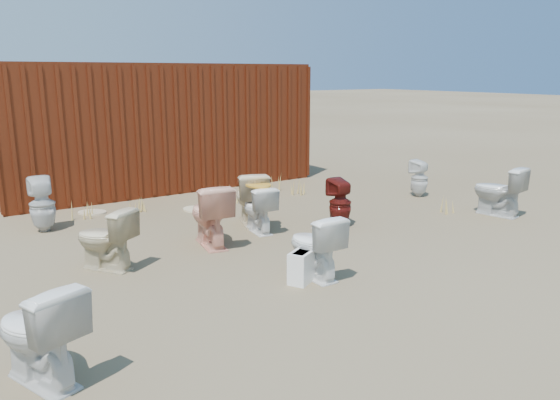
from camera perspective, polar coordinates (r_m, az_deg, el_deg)
ground at (r=7.07m, az=2.72°, el=-5.27°), size 100.00×100.00×0.00m
shipping_container at (r=11.35m, az=-13.16°, el=7.63°), size 6.00×2.40×2.40m
toilet_front_a at (r=4.43m, az=-23.98°, el=-12.61°), size 0.68×0.88×0.79m
toilet_front_pink at (r=7.20m, az=-7.35°, el=-1.54°), size 0.59×0.88×0.84m
toilet_front_c at (r=6.07m, az=3.62°, el=-4.80°), size 0.41×0.72×0.73m
toilet_front_maroon at (r=8.08m, az=6.30°, el=-0.30°), size 0.34×0.35×0.72m
toilet_front_e at (r=9.34m, az=21.85°, el=0.88°), size 0.58×0.85×0.79m
toilet_back_a at (r=8.50m, az=-23.59°, el=-0.43°), size 0.38×0.39×0.79m
toilet_back_beige_left at (r=6.61m, az=-17.82°, el=-3.90°), size 0.74×0.82×0.73m
toilet_back_beige_right at (r=8.17m, az=-3.12°, el=0.22°), size 0.69×0.90×0.81m
toilet_back_yellowlid at (r=7.78m, az=-2.29°, el=-0.93°), size 0.47×0.71×0.68m
toilet_back_e at (r=10.34m, az=14.36°, el=2.22°), size 0.34×0.35×0.68m
yellow_lid at (r=7.71m, az=-2.31°, el=1.60°), size 0.34×0.43×0.02m
loose_tank at (r=6.05m, az=2.65°, el=-6.74°), size 0.53×0.41×0.35m
loose_lid_near at (r=9.18m, az=-8.77°, el=-0.98°), size 0.48×0.57×0.02m
loose_lid_far at (r=9.40m, az=-19.03°, el=-1.22°), size 0.59×0.58×0.02m
weed_clump_a at (r=9.04m, az=-19.80°, el=-1.05°), size 0.36×0.36×0.27m
weed_clump_b at (r=9.56m, az=-5.49°, el=0.56°), size 0.32×0.32×0.31m
weed_clump_c at (r=10.21m, az=2.40°, el=1.35°), size 0.36×0.36×0.28m
weed_clump_d at (r=9.18m, az=-14.74°, el=-0.62°), size 0.30×0.30×0.23m
weed_clump_e at (r=10.51m, az=-0.86°, el=1.88°), size 0.34×0.34×0.34m
weed_clump_f at (r=9.24m, az=17.27°, el=-0.61°), size 0.28×0.28×0.25m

